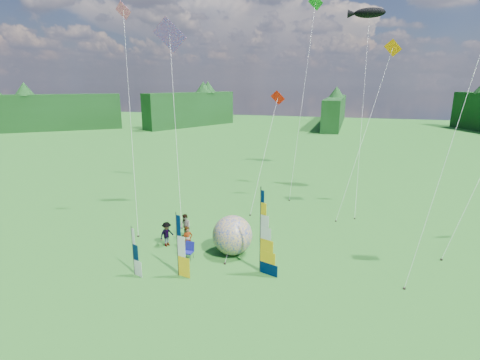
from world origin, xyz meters
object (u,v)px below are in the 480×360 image
(spectator_a, at_px, (188,240))
(spectator_b, at_px, (185,226))
(bol_inflatable, at_px, (232,235))
(kite_whale, at_px, (364,96))
(feather_banner_main, at_px, (260,232))
(side_banner_far, at_px, (133,251))
(spectator_d, at_px, (225,235))
(side_banner_left, at_px, (177,246))
(camp_chair, at_px, (188,251))
(spectator_c, at_px, (167,234))

(spectator_a, distance_m, spectator_b, 2.54)
(bol_inflatable, xyz_separation_m, kite_whale, (7.76, 15.41, 8.48))
(feather_banner_main, bearing_deg, bol_inflatable, 159.75)
(side_banner_far, distance_m, kite_whale, 24.79)
(bol_inflatable, distance_m, spectator_b, 4.37)
(spectator_d, bearing_deg, side_banner_left, 91.05)
(side_banner_left, relative_size, camp_chair, 3.37)
(feather_banner_main, bearing_deg, spectator_a, -173.52)
(side_banner_far, distance_m, bol_inflatable, 6.40)
(spectator_d, bearing_deg, side_banner_far, 70.94)
(side_banner_left, relative_size, spectator_c, 2.18)
(kite_whale, bearing_deg, side_banner_left, -135.06)
(spectator_c, bearing_deg, feather_banner_main, -79.77)
(spectator_b, distance_m, spectator_d, 3.24)
(spectator_a, bearing_deg, spectator_b, 75.63)
(spectator_d, relative_size, camp_chair, 1.33)
(feather_banner_main, height_order, kite_whale, kite_whale)
(side_banner_left, xyz_separation_m, spectator_b, (-1.93, 5.14, -0.99))
(kite_whale, bearing_deg, spectator_c, -146.34)
(spectator_c, relative_size, kite_whale, 0.09)
(feather_banner_main, distance_m, side_banner_far, 7.52)
(spectator_b, xyz_separation_m, spectator_d, (3.21, -0.38, -0.16))
(spectator_c, height_order, kite_whale, kite_whale)
(spectator_c, bearing_deg, spectator_a, -83.95)
(camp_chair, bearing_deg, spectator_a, 115.70)
(bol_inflatable, height_order, spectator_d, bol_inflatable)
(side_banner_left, height_order, spectator_b, side_banner_left)
(side_banner_far, relative_size, camp_chair, 2.62)
(side_banner_left, bearing_deg, bol_inflatable, 72.22)
(side_banner_far, height_order, spectator_b, side_banner_far)
(spectator_b, bearing_deg, camp_chair, -30.64)
(feather_banner_main, height_order, side_banner_far, feather_banner_main)
(spectator_a, xyz_separation_m, camp_chair, (0.40, -0.85, -0.36))
(side_banner_far, distance_m, spectator_b, 5.87)
(feather_banner_main, bearing_deg, camp_chair, -164.63)
(spectator_d, bearing_deg, camp_chair, 75.50)
(bol_inflatable, relative_size, spectator_a, 1.43)
(spectator_d, bearing_deg, spectator_b, 9.23)
(side_banner_left, bearing_deg, kite_whale, 75.21)
(spectator_a, bearing_deg, bol_inflatable, -28.31)
(camp_chair, relative_size, kite_whale, 0.06)
(side_banner_left, distance_m, spectator_a, 3.15)
(spectator_b, height_order, camp_chair, spectator_b)
(spectator_a, xyz_separation_m, spectator_b, (-1.22, 2.22, -0.02))
(spectator_a, xyz_separation_m, kite_whale, (10.63, 16.17, 8.88))
(side_banner_left, bearing_deg, spectator_c, 138.91)
(side_banner_left, bearing_deg, spectator_a, 116.51)
(spectator_c, xyz_separation_m, spectator_d, (3.85, 1.24, -0.12))
(side_banner_left, distance_m, bol_inflatable, 4.29)
(side_banner_far, bearing_deg, feather_banner_main, 39.71)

